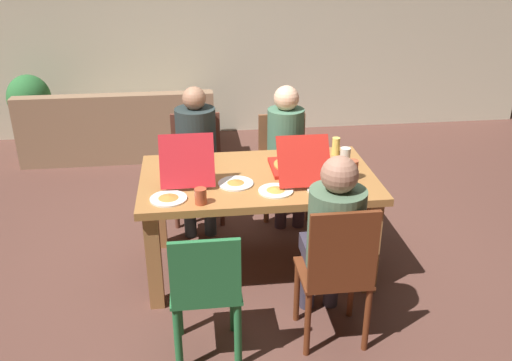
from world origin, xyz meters
TOP-DOWN VIEW (x-y plane):
  - ground_plane at (0.00, 0.00)m, footprint 20.00×20.00m
  - back_wall at (0.00, 3.21)m, footprint 7.75×0.12m
  - dining_table at (0.00, 0.00)m, footprint 1.66×0.97m
  - chair_0 at (0.35, 0.94)m, footprint 0.44×0.42m
  - person_0 at (0.35, 0.81)m, footprint 0.31×0.49m
  - chair_1 at (-0.42, 0.93)m, footprint 0.45×0.39m
  - person_1 at (-0.42, 0.79)m, footprint 0.34×0.53m
  - chair_2 at (0.35, -0.91)m, footprint 0.41×0.38m
  - person_2 at (0.35, -0.77)m, footprint 0.33×0.51m
  - chair_3 at (-0.42, -0.95)m, footprint 0.40×0.39m
  - pizza_box_0 at (0.29, 0.04)m, footprint 0.36×0.56m
  - pizza_box_1 at (-0.49, 0.08)m, footprint 0.36×0.51m
  - plate_0 at (0.41, -0.31)m, footprint 0.23×0.23m
  - plate_1 at (-0.17, -0.13)m, footprint 0.24×0.24m
  - plate_2 at (0.09, -0.28)m, footprint 0.23×0.23m
  - plate_3 at (-0.62, -0.31)m, footprint 0.24×0.24m
  - drinking_glass_0 at (-0.41, -0.39)m, footprint 0.08×0.08m
  - drinking_glass_1 at (0.67, 0.12)m, footprint 0.08×0.08m
  - drinking_glass_2 at (0.64, -0.13)m, footprint 0.08×0.08m
  - drinking_glass_3 at (0.65, 0.33)m, footprint 0.06×0.06m
  - couch at (-1.25, 2.52)m, footprint 2.09×0.83m
  - potted_plant at (-2.22, 2.66)m, footprint 0.47×0.47m

SIDE VIEW (x-z plane):
  - ground_plane at x=0.00m, z-range 0.00..0.00m
  - couch at x=-1.25m, z-range -0.11..0.67m
  - chair_0 at x=0.35m, z-range 0.04..0.90m
  - chair_3 at x=-0.42m, z-range 0.03..0.91m
  - chair_1 at x=-0.42m, z-range 0.05..0.96m
  - chair_2 at x=0.35m, z-range 0.05..1.01m
  - potted_plant at x=-2.22m, z-range 0.09..1.00m
  - dining_table at x=0.00m, z-range 0.26..1.02m
  - person_0 at x=0.35m, z-range 0.11..1.28m
  - person_1 at x=-0.42m, z-range 0.10..1.30m
  - person_2 at x=0.35m, z-range 0.11..1.32m
  - plate_0 at x=0.41m, z-range 0.76..0.77m
  - plate_1 at x=-0.17m, z-range 0.75..0.78m
  - plate_2 at x=0.09m, z-range 0.75..0.78m
  - plate_3 at x=-0.62m, z-range 0.75..0.78m
  - pizza_box_0 at x=0.29m, z-range 0.64..0.96m
  - pizza_box_1 at x=-0.49m, z-range 0.63..0.98m
  - drinking_glass_0 at x=-0.41m, z-range 0.76..0.86m
  - drinking_glass_1 at x=0.67m, z-range 0.76..0.89m
  - drinking_glass_3 at x=0.65m, z-range 0.76..0.89m
  - drinking_glass_2 at x=0.64m, z-range 0.76..0.89m
  - back_wall at x=0.00m, z-range 0.00..2.85m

